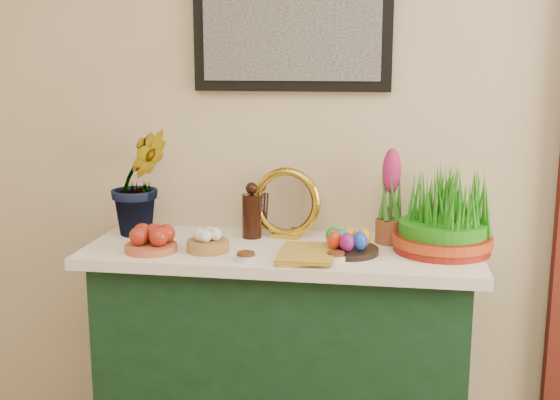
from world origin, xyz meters
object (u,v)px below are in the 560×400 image
object	(u,v)px
book	(279,252)
sideboard	(282,367)
hyacinth_green	(139,165)
mirror	(286,204)
wheatgrass_sabzeh	(443,216)

from	to	relation	value
book	sideboard	bearing A→B (deg)	94.24
sideboard	hyacinth_green	distance (m)	0.93
mirror	book	xyz separation A→B (m)	(0.02, -0.27, -0.11)
sideboard	book	xyz separation A→B (m)	(0.01, -0.13, 0.48)
hyacinth_green	wheatgrass_sabzeh	bearing A→B (deg)	-40.15
mirror	wheatgrass_sabzeh	size ratio (longest dim) A/B	0.78
hyacinth_green	mirror	bearing A→B (deg)	-31.96
wheatgrass_sabzeh	book	bearing A→B (deg)	-163.96
mirror	wheatgrass_sabzeh	xyz separation A→B (m)	(0.57, -0.11, -0.00)
hyacinth_green	mirror	world-z (taller)	hyacinth_green
hyacinth_green	wheatgrass_sabzeh	world-z (taller)	hyacinth_green
sideboard	mirror	xyz separation A→B (m)	(-0.01, 0.14, 0.59)
sideboard	book	size ratio (longest dim) A/B	5.18
mirror	hyacinth_green	bearing A→B (deg)	-175.31
sideboard	wheatgrass_sabzeh	distance (m)	0.81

